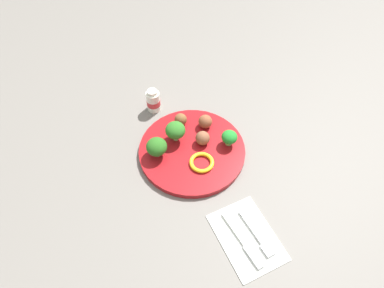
% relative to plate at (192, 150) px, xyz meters
% --- Properties ---
extents(ground_plane, '(4.00, 4.00, 0.00)m').
position_rel_plate_xyz_m(ground_plane, '(0.00, 0.00, -0.01)').
color(ground_plane, slate).
extents(plate, '(0.28, 0.28, 0.02)m').
position_rel_plate_xyz_m(plate, '(0.00, 0.00, 0.00)').
color(plate, maroon).
rests_on(plate, ground_plane).
extents(broccoli_floret_front_left, '(0.05, 0.05, 0.05)m').
position_rel_plate_xyz_m(broccoli_floret_front_left, '(-0.02, -0.09, 0.04)').
color(broccoli_floret_front_left, '#A1C37F').
rests_on(broccoli_floret_front_left, plate).
extents(broccoli_floret_front_right, '(0.04, 0.04, 0.04)m').
position_rel_plate_xyz_m(broccoli_floret_front_right, '(0.03, 0.09, 0.03)').
color(broccoli_floret_front_right, '#96C668').
rests_on(broccoli_floret_front_right, plate).
extents(broccoli_floret_mid_left, '(0.05, 0.05, 0.06)m').
position_rel_plate_xyz_m(broccoli_floret_mid_left, '(-0.05, -0.02, 0.04)').
color(broccoli_floret_mid_left, '#A3C77A').
rests_on(broccoli_floret_mid_left, plate).
extents(meatball_front_left, '(0.04, 0.04, 0.04)m').
position_rel_plate_xyz_m(meatball_front_left, '(-0.05, 0.07, 0.03)').
color(meatball_front_left, brown).
rests_on(meatball_front_left, plate).
extents(meatball_back_right, '(0.04, 0.04, 0.04)m').
position_rel_plate_xyz_m(meatball_back_right, '(-0.01, 0.03, 0.03)').
color(meatball_back_right, brown).
rests_on(meatball_back_right, plate).
extents(meatball_near_rim, '(0.03, 0.03, 0.03)m').
position_rel_plate_xyz_m(meatball_near_rim, '(-0.09, 0.01, 0.03)').
color(meatball_near_rim, brown).
rests_on(meatball_near_rim, plate).
extents(pepper_ring_near_rim, '(0.09, 0.09, 0.01)m').
position_rel_plate_xyz_m(pepper_ring_near_rim, '(0.05, -0.00, 0.01)').
color(pepper_ring_near_rim, yellow).
rests_on(pepper_ring_near_rim, plate).
extents(napkin, '(0.17, 0.13, 0.01)m').
position_rel_plate_xyz_m(napkin, '(0.27, 0.00, -0.01)').
color(napkin, white).
rests_on(napkin, ground_plane).
extents(fork, '(0.12, 0.02, 0.01)m').
position_rel_plate_xyz_m(fork, '(0.27, 0.02, -0.00)').
color(fork, silver).
rests_on(fork, napkin).
extents(knife, '(0.15, 0.02, 0.01)m').
position_rel_plate_xyz_m(knife, '(0.27, -0.01, -0.00)').
color(knife, white).
rests_on(knife, napkin).
extents(yogurt_bottle, '(0.04, 0.04, 0.07)m').
position_rel_plate_xyz_m(yogurt_bottle, '(-0.19, -0.03, 0.02)').
color(yogurt_bottle, white).
rests_on(yogurt_bottle, ground_plane).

